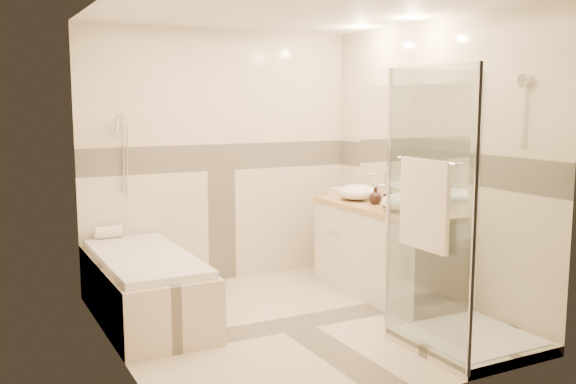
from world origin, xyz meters
name	(u,v)px	position (x,y,z in m)	size (l,w,h in m)	color
room	(297,170)	(0.06, 0.01, 1.26)	(2.82, 3.02, 2.52)	beige
bathtub	(145,284)	(-1.02, 0.65, 0.31)	(0.75, 1.70, 0.56)	beige
vanity	(383,251)	(1.12, 0.30, 0.43)	(0.58, 1.62, 0.85)	silver
shower_enclosure	(454,280)	(0.83, -0.97, 0.51)	(0.96, 0.93, 2.04)	beige
vessel_sink_near	(357,192)	(1.10, 0.72, 0.93)	(0.39, 0.39, 0.16)	white
vessel_sink_far	(406,202)	(1.10, -0.04, 0.93)	(0.42, 0.42, 0.17)	white
faucet_near	(376,183)	(1.32, 0.72, 1.00)	(0.11, 0.03, 0.26)	silver
faucet_far	(426,193)	(1.32, -0.04, 1.00)	(0.11, 0.03, 0.26)	silver
amenity_bottle_a	(390,197)	(1.10, 0.19, 0.94)	(0.08, 0.08, 0.18)	black
amenity_bottle_b	(375,196)	(1.10, 0.42, 0.93)	(0.12, 0.12, 0.16)	black
folded_towels	(341,192)	(1.10, 1.02, 0.89)	(0.14, 0.23, 0.07)	white
rolled_towel	(108,232)	(-1.15, 1.41, 0.62)	(0.11, 0.11, 0.24)	white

